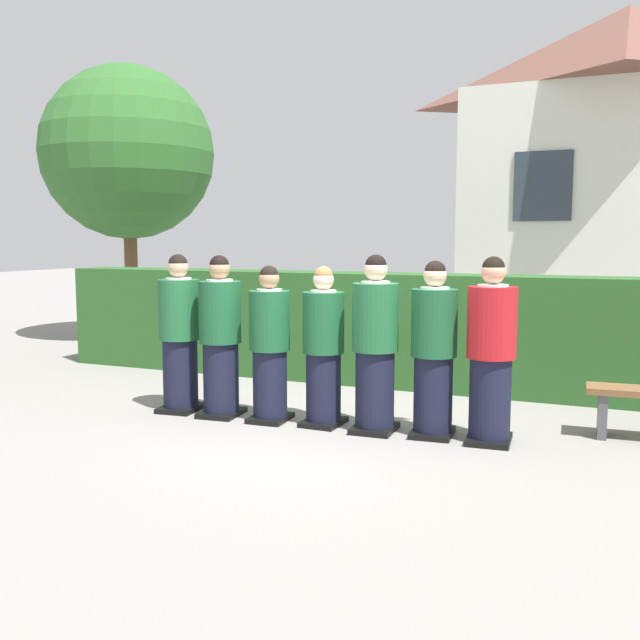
{
  "coord_description": "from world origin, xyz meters",
  "views": [
    {
      "loc": [
        2.73,
        -6.35,
        1.83
      ],
      "look_at": [
        0.0,
        0.0,
        1.05
      ],
      "focal_mm": 39.91,
      "sensor_mm": 36.0,
      "label": 1
    }
  ],
  "objects_px": {
    "student_in_red_blazer": "(491,355)",
    "student_front_row_1": "(220,340)",
    "student_front_row_5": "(434,353)",
    "student_front_row_3": "(323,350)",
    "student_front_row_4": "(375,348)",
    "student_front_row_0": "(180,337)",
    "student_front_row_2": "(270,348)"
  },
  "relations": [
    {
      "from": "student_in_red_blazer",
      "to": "student_front_row_3",
      "type": "bearing_deg",
      "value": -178.81
    },
    {
      "from": "student_front_row_1",
      "to": "student_in_red_blazer",
      "type": "bearing_deg",
      "value": 2.28
    },
    {
      "from": "student_front_row_2",
      "to": "student_in_red_blazer",
      "type": "relative_size",
      "value": 0.94
    },
    {
      "from": "student_front_row_0",
      "to": "student_front_row_5",
      "type": "height_order",
      "value": "student_front_row_0"
    },
    {
      "from": "student_front_row_0",
      "to": "student_front_row_3",
      "type": "distance_m",
      "value": 1.65
    },
    {
      "from": "student_front_row_1",
      "to": "student_front_row_2",
      "type": "height_order",
      "value": "student_front_row_1"
    },
    {
      "from": "student_front_row_0",
      "to": "student_front_row_4",
      "type": "distance_m",
      "value": 2.19
    },
    {
      "from": "student_front_row_2",
      "to": "student_front_row_3",
      "type": "bearing_deg",
      "value": 6.82
    },
    {
      "from": "student_front_row_5",
      "to": "student_in_red_blazer",
      "type": "xyz_separation_m",
      "value": [
        0.53,
        -0.01,
        0.02
      ]
    },
    {
      "from": "student_front_row_0",
      "to": "student_front_row_4",
      "type": "relative_size",
      "value": 0.99
    },
    {
      "from": "student_in_red_blazer",
      "to": "student_front_row_1",
      "type": "bearing_deg",
      "value": -177.72
    },
    {
      "from": "student_front_row_0",
      "to": "student_front_row_5",
      "type": "bearing_deg",
      "value": 2.23
    },
    {
      "from": "student_front_row_5",
      "to": "student_in_red_blazer",
      "type": "relative_size",
      "value": 0.97
    },
    {
      "from": "student_front_row_0",
      "to": "student_front_row_4",
      "type": "height_order",
      "value": "student_front_row_4"
    },
    {
      "from": "student_front_row_3",
      "to": "student_in_red_blazer",
      "type": "relative_size",
      "value": 0.93
    },
    {
      "from": "student_front_row_4",
      "to": "student_in_red_blazer",
      "type": "xyz_separation_m",
      "value": [
        1.08,
        0.05,
        -0.0
      ]
    },
    {
      "from": "student_front_row_1",
      "to": "student_front_row_2",
      "type": "relative_size",
      "value": 1.06
    },
    {
      "from": "student_front_row_1",
      "to": "student_front_row_4",
      "type": "distance_m",
      "value": 1.67
    },
    {
      "from": "student_front_row_3",
      "to": "student_front_row_0",
      "type": "bearing_deg",
      "value": -177.94
    },
    {
      "from": "student_front_row_2",
      "to": "student_front_row_3",
      "type": "relative_size",
      "value": 1.0
    },
    {
      "from": "student_front_row_0",
      "to": "student_front_row_1",
      "type": "xyz_separation_m",
      "value": [
        0.52,
        -0.02,
        -0.0
      ]
    },
    {
      "from": "student_front_row_1",
      "to": "student_front_row_2",
      "type": "bearing_deg",
      "value": 0.88
    },
    {
      "from": "student_front_row_5",
      "to": "student_front_row_3",
      "type": "bearing_deg",
      "value": -177.52
    },
    {
      "from": "student_in_red_blazer",
      "to": "student_front_row_0",
      "type": "bearing_deg",
      "value": -178.38
    },
    {
      "from": "student_front_row_0",
      "to": "student_in_red_blazer",
      "type": "distance_m",
      "value": 3.27
    },
    {
      "from": "student_front_row_5",
      "to": "student_front_row_1",
      "type": "bearing_deg",
      "value": -176.83
    },
    {
      "from": "student_front_row_5",
      "to": "student_in_red_blazer",
      "type": "bearing_deg",
      "value": -1.49
    },
    {
      "from": "student_front_row_1",
      "to": "student_front_row_5",
      "type": "xyz_separation_m",
      "value": [
        2.22,
        0.12,
        -0.02
      ]
    },
    {
      "from": "student_front_row_0",
      "to": "student_front_row_4",
      "type": "bearing_deg",
      "value": 1.01
    },
    {
      "from": "student_front_row_5",
      "to": "student_in_red_blazer",
      "type": "distance_m",
      "value": 0.53
    },
    {
      "from": "student_front_row_3",
      "to": "student_front_row_4",
      "type": "xyz_separation_m",
      "value": [
        0.54,
        -0.02,
        0.06
      ]
    },
    {
      "from": "student_front_row_4",
      "to": "student_front_row_5",
      "type": "distance_m",
      "value": 0.56
    }
  ]
}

